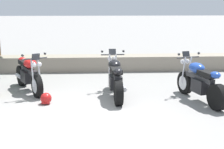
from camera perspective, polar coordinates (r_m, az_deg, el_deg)
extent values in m
plane|color=gray|center=(7.00, -5.81, -7.46)|extent=(120.00, 120.00, 0.00)
cube|color=gray|center=(11.57, -4.83, 2.10)|extent=(36.00, 0.80, 0.55)
cylinder|color=black|center=(8.44, -13.60, -2.03)|extent=(0.42, 0.61, 0.62)
cylinder|color=black|center=(9.78, -16.22, -0.15)|extent=(0.45, 0.63, 0.62)
cylinder|color=silver|center=(8.44, -13.60, -2.03)|extent=(0.32, 0.41, 0.38)
cube|color=black|center=(9.13, -15.14, -0.35)|extent=(0.51, 0.57, 0.34)
cube|color=#2D2D30|center=(8.99, -15.03, 0.77)|extent=(0.64, 1.04, 0.12)
ellipsoid|color=red|center=(8.81, -14.83, 2.00)|extent=(0.55, 0.62, 0.26)
cube|color=black|center=(9.27, -15.67, 2.10)|extent=(0.49, 0.62, 0.12)
ellipsoid|color=red|center=(9.55, -16.18, 2.61)|extent=(0.33, 0.35, 0.16)
cylinder|color=#2D2D30|center=(8.36, -14.03, 2.87)|extent=(0.60, 0.34, 0.04)
sphere|color=silver|center=(8.27, -13.22, 1.82)|extent=(0.13, 0.13, 0.13)
sphere|color=silver|center=(8.23, -14.15, 1.72)|extent=(0.13, 0.13, 0.13)
cube|color=#26282D|center=(8.26, -13.84, 3.18)|extent=(0.22, 0.18, 0.18)
cylinder|color=silver|center=(9.51, -16.78, -0.25)|extent=(0.28, 0.39, 0.11)
cylinder|color=silver|center=(8.42, -13.24, 0.48)|extent=(0.12, 0.16, 0.73)
cylinder|color=silver|center=(8.36, -14.40, 0.34)|extent=(0.12, 0.16, 0.73)
sphere|color=#2D2D30|center=(8.47, -12.22, 3.78)|extent=(0.07, 0.07, 0.07)
sphere|color=#2D2D30|center=(8.30, -16.13, 3.38)|extent=(0.07, 0.07, 0.07)
cylinder|color=black|center=(8.96, 0.07, -0.80)|extent=(0.17, 0.63, 0.62)
cylinder|color=black|center=(7.58, 1.20, -3.35)|extent=(0.21, 0.63, 0.62)
cylinder|color=silver|center=(8.96, 0.07, -0.80)|extent=(0.18, 0.39, 0.38)
cube|color=black|center=(8.19, 0.63, -1.38)|extent=(0.34, 0.49, 0.34)
cube|color=#2D2D30|center=(8.24, 0.55, 0.14)|extent=(0.19, 1.11, 0.12)
ellipsoid|color=black|center=(8.34, 0.44, 1.84)|extent=(0.36, 0.53, 0.26)
cube|color=black|center=(7.89, 0.82, 0.75)|extent=(0.29, 0.57, 0.12)
ellipsoid|color=black|center=(7.59, 1.08, 0.57)|extent=(0.23, 0.29, 0.16)
cylinder|color=#2D2D30|center=(8.74, 0.13, 3.67)|extent=(0.66, 0.07, 0.04)
sphere|color=silver|center=(8.89, -0.41, 2.92)|extent=(0.13, 0.13, 0.13)
sphere|color=silver|center=(8.91, 0.48, 2.93)|extent=(0.13, 0.13, 0.13)
cube|color=#26282D|center=(8.83, 0.06, 4.16)|extent=(0.20, 0.10, 0.18)
cylinder|color=silver|center=(7.81, 2.15, -2.47)|extent=(0.13, 0.38, 0.11)
cylinder|color=silver|center=(8.83, -0.48, 1.40)|extent=(0.05, 0.17, 0.73)
cylinder|color=silver|center=(8.85, 0.68, 1.42)|extent=(0.05, 0.17, 0.73)
sphere|color=#2D2D30|center=(8.66, -1.82, 4.25)|extent=(0.07, 0.07, 0.07)
sphere|color=#2D2D30|center=(8.72, 2.12, 4.31)|extent=(0.07, 0.07, 0.07)
cylinder|color=black|center=(8.76, 13.26, -1.46)|extent=(0.29, 0.64, 0.62)
cylinder|color=black|center=(7.61, 18.82, -3.98)|extent=(0.33, 0.65, 0.62)
cylinder|color=silver|center=(8.76, 13.26, -1.46)|extent=(0.25, 0.41, 0.38)
cube|color=black|center=(8.11, 16.08, -2.04)|extent=(0.43, 0.54, 0.34)
cube|color=#2D2D30|center=(8.14, 15.78, -0.51)|extent=(0.41, 1.10, 0.12)
ellipsoid|color=#2347A8|center=(8.22, 15.30, 1.21)|extent=(0.46, 0.59, 0.26)
cube|color=black|center=(7.84, 17.17, 0.10)|extent=(0.39, 0.61, 0.12)
ellipsoid|color=#2347A8|center=(7.60, 18.47, -0.08)|extent=(0.28, 0.33, 0.16)
cylinder|color=#2D2D30|center=(8.55, 13.78, 3.09)|extent=(0.65, 0.20, 0.04)
sphere|color=silver|center=(8.65, 12.86, 2.32)|extent=(0.13, 0.13, 0.13)
sphere|color=silver|center=(8.73, 13.65, 2.36)|extent=(0.13, 0.13, 0.13)
cube|color=#26282D|center=(8.62, 13.46, 3.60)|extent=(0.22, 0.14, 0.18)
cylinder|color=silver|center=(7.87, 18.75, -3.04)|extent=(0.20, 0.40, 0.11)
cylinder|color=silver|center=(8.60, 13.01, 0.75)|extent=(0.08, 0.17, 0.73)
cylinder|color=silver|center=(8.69, 14.03, 0.82)|extent=(0.08, 0.17, 0.73)
sphere|color=#2D2D30|center=(8.35, 12.20, 3.64)|extent=(0.07, 0.07, 0.07)
sphere|color=#2D2D30|center=(8.66, 15.66, 3.78)|extent=(0.07, 0.07, 0.07)
sphere|color=#B21919|center=(7.87, -12.03, -4.30)|extent=(0.28, 0.28, 0.28)
ellipsoid|color=black|center=(7.80, -12.11, -4.40)|extent=(0.23, 0.06, 0.12)
cube|color=#B21919|center=(7.82, -12.09, -4.96)|extent=(0.20, 0.08, 0.08)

